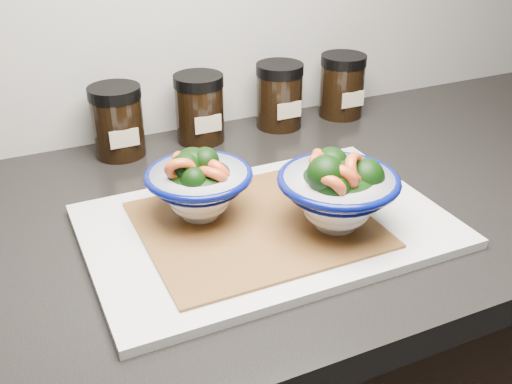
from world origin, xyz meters
name	(u,v)px	position (x,y,z in m)	size (l,w,h in m)	color
countertop	(308,205)	(0.00, 1.45, 0.88)	(3.50, 0.60, 0.04)	black
cutting_board	(267,226)	(-0.10, 1.39, 0.91)	(0.45, 0.30, 0.01)	silver
bamboo_mat	(256,224)	(-0.11, 1.38, 0.91)	(0.28, 0.24, 0.00)	#995E2D
bowl_left	(199,185)	(-0.17, 1.43, 0.96)	(0.14, 0.14, 0.10)	white
bowl_right	(338,191)	(-0.03, 1.34, 0.96)	(0.15, 0.15, 0.11)	white
spice_jar_a	(118,121)	(-0.21, 1.69, 0.96)	(0.08, 0.08, 0.11)	black
spice_jar_b	(200,108)	(-0.07, 1.69, 0.96)	(0.08, 0.08, 0.11)	black
spice_jar_c	(279,95)	(0.07, 1.69, 0.96)	(0.08, 0.08, 0.11)	black
spice_jar_d	(342,86)	(0.20, 1.69, 0.96)	(0.08, 0.08, 0.11)	black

